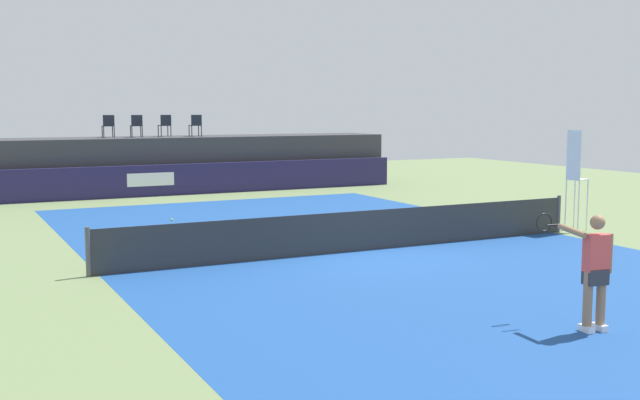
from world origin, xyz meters
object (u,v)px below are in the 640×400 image
net_post_near (88,252)px  umpire_chair (575,173)px  net_post_far (559,214)px  spectator_chair_far_left (108,125)px  spectator_chair_right (196,124)px  spectator_chair_center (165,125)px  spectator_chair_left (136,125)px  tennis_ball (172,220)px  tennis_player (594,268)px

net_post_near → umpire_chair: bearing=-0.1°
net_post_far → umpire_chair: bearing=-2.2°
spectator_chair_far_left → spectator_chair_right: bearing=-7.8°
spectator_chair_far_left → net_post_near: size_ratio=0.89×
spectator_chair_center → umpire_chair: spectator_chair_center is taller
net_post_near → spectator_chair_center: bearing=69.3°
spectator_chair_left → net_post_near: bearing=-106.9°
spectator_chair_far_left → spectator_chair_right: 3.46m
spectator_chair_right → tennis_ball: bearing=-112.4°
umpire_chair → tennis_player: size_ratio=1.56×
spectator_chair_far_left → net_post_far: bearing=-60.2°
umpire_chair → tennis_ball: bearing=143.8°
spectator_chair_center → tennis_player: size_ratio=0.50×
spectator_chair_center → tennis_player: bearing=-89.3°
umpire_chair → spectator_chair_right: bearing=111.6°
spectator_chair_left → spectator_chair_center: size_ratio=1.00×
umpire_chair → tennis_ball: (-9.32, 6.81, -1.55)m
net_post_near → tennis_ball: size_ratio=14.71×
umpire_chair → tennis_player: (-6.83, -7.26, -0.63)m
net_post_near → tennis_ball: bearing=62.0°
spectator_chair_left → spectator_chair_center: bearing=3.1°
spectator_chair_left → spectator_chair_center: same height
tennis_player → spectator_chair_left: bearing=93.7°
spectator_chair_right → net_post_far: 16.09m
spectator_chair_right → tennis_ball: (-3.38, -8.20, -2.66)m
spectator_chair_left → umpire_chair: size_ratio=0.32×
tennis_ball → spectator_chair_far_left: bearing=90.3°
umpire_chair → tennis_ball: size_ratio=40.59×
spectator_chair_left → tennis_ball: size_ratio=13.06×
spectator_chair_center → tennis_player: (0.29, -22.67, -1.73)m
spectator_chair_center → net_post_near: 16.59m
net_post_far → tennis_player: tennis_player is taller
spectator_chair_far_left → net_post_far: 17.94m
spectator_chair_right → tennis_ball: 9.26m
spectator_chair_right → tennis_player: bearing=-92.3°
spectator_chair_far_left → umpire_chair: size_ratio=0.32×
net_post_near → tennis_player: bearing=-50.0°
spectator_chair_far_left → tennis_ball: size_ratio=13.06×
umpire_chair → net_post_far: 1.21m
spectator_chair_right → tennis_player: (-0.88, -22.28, -1.73)m
spectator_chair_center → tennis_ball: bearing=-104.4°
spectator_chair_right → net_post_near: spectator_chair_right is taller
spectator_chair_left → tennis_player: spectator_chair_left is taller
umpire_chair → net_post_near: bearing=179.9°
tennis_ball → spectator_chair_center: bearing=75.6°
spectator_chair_far_left → umpire_chair: (9.37, -15.48, -1.11)m
spectator_chair_right → tennis_player: spectator_chair_right is taller
spectator_chair_center → spectator_chair_right: (1.17, -0.39, 0.00)m
tennis_ball → umpire_chair: bearing=-36.2°
net_post_near → spectator_chair_far_left: bearing=77.0°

